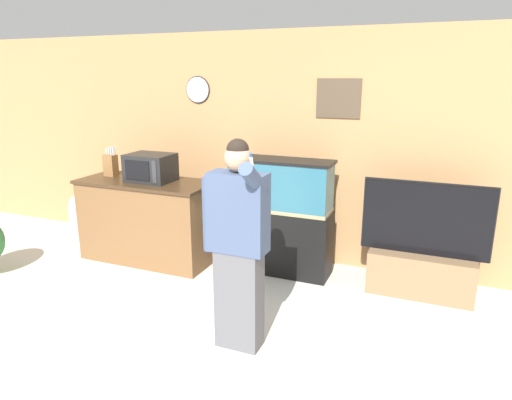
{
  "coord_description": "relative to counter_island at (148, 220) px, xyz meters",
  "views": [
    {
      "loc": [
        1.49,
        -2.14,
        2.11
      ],
      "look_at": [
        0.0,
        1.45,
        1.05
      ],
      "focal_mm": 32.0,
      "sensor_mm": 36.0,
      "label": 1
    }
  ],
  "objects": [
    {
      "name": "wall_back_paneled",
      "position": [
        1.62,
        0.72,
        0.82
      ],
      "size": [
        10.0,
        0.08,
        2.6
      ],
      "color": "#A87A4C",
      "rests_on": "ground_plane"
    },
    {
      "name": "counter_island",
      "position": [
        0.0,
        0.0,
        0.0
      ],
      "size": [
        1.57,
        0.68,
        0.95
      ],
      "color": "brown",
      "rests_on": "ground_plane"
    },
    {
      "name": "microwave",
      "position": [
        0.08,
        0.01,
        0.63
      ],
      "size": [
        0.51,
        0.39,
        0.31
      ],
      "color": "black",
      "rests_on": "counter_island"
    },
    {
      "name": "knife_block",
      "position": [
        -0.53,
        0.07,
        0.61
      ],
      "size": [
        0.14,
        0.12,
        0.35
      ],
      "color": "brown",
      "rests_on": "counter_island"
    },
    {
      "name": "aquarium_on_stand",
      "position": [
        1.55,
        0.25,
        0.15
      ],
      "size": [
        1.12,
        0.38,
        1.27
      ],
      "color": "black",
      "rests_on": "ground_plane"
    },
    {
      "name": "tv_on_stand",
      "position": [
        3.03,
        0.27,
        -0.14
      ],
      "size": [
        1.21,
        0.4,
        1.14
      ],
      "color": "brown",
      "rests_on": "ground_plane"
    },
    {
      "name": "person_standing",
      "position": [
        1.73,
        -1.24,
        0.4
      ],
      "size": [
        0.53,
        0.4,
        1.68
      ],
      "color": "#515156",
      "rests_on": "ground_plane"
    },
    {
      "name": "trash_bin",
      "position": [
        -1.04,
        0.03,
        -0.13
      ],
      "size": [
        0.3,
        0.3,
        0.68
      ],
      "color": "#B7B7BC",
      "rests_on": "ground_plane"
    }
  ]
}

